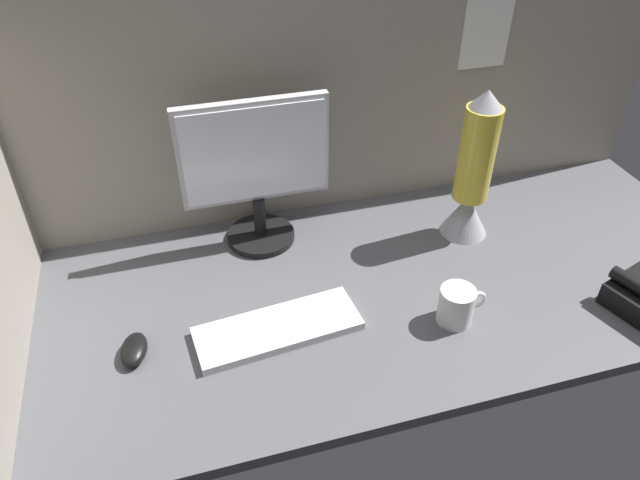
{
  "coord_description": "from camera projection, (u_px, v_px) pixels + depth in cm",
  "views": [
    {
      "loc": [
        -47.43,
        -100.73,
        97.79
      ],
      "look_at": [
        -11.35,
        0.0,
        14.0
      ],
      "focal_mm": 32.99,
      "sensor_mm": 36.0,
      "label": 1
    }
  ],
  "objects": [
    {
      "name": "ground_plane",
      "position": [
        392.0,
        281.0,
        1.48
      ],
      "size": [
        180.0,
        80.0,
        3.0
      ],
      "primitive_type": "cube",
      "color": "#515156"
    },
    {
      "name": "cubicle_wall_back",
      "position": [
        350.0,
        97.0,
        1.56
      ],
      "size": [
        180.0,
        5.5,
        63.12
      ],
      "color": "gray",
      "rests_on": "ground_plane"
    },
    {
      "name": "monitor",
      "position": [
        256.0,
        169.0,
        1.46
      ],
      "size": [
        37.57,
        18.0,
        39.65
      ],
      "color": "black",
      "rests_on": "ground_plane"
    },
    {
      "name": "keyboard",
      "position": [
        278.0,
        328.0,
        1.32
      ],
      "size": [
        38.09,
        16.56,
        2.0
      ],
      "primitive_type": "cube",
      "rotation": [
        0.0,
        0.0,
        0.1
      ],
      "color": "silver",
      "rests_on": "ground_plane"
    },
    {
      "name": "mouse",
      "position": [
        134.0,
        350.0,
        1.26
      ],
      "size": [
        7.2,
        10.44,
        3.4
      ],
      "primitive_type": "ellipsoid",
      "rotation": [
        0.0,
        0.0,
        -0.18
      ],
      "color": "black",
      "rests_on": "ground_plane"
    },
    {
      "name": "mug_ceramic_white",
      "position": [
        457.0,
        305.0,
        1.32
      ],
      "size": [
        11.38,
        8.08,
        9.07
      ],
      "color": "white",
      "rests_on": "ground_plane"
    },
    {
      "name": "lava_lamp",
      "position": [
        473.0,
        177.0,
        1.51
      ],
      "size": [
        12.62,
        12.62,
        41.29
      ],
      "color": "#A5A5AD",
      "rests_on": "ground_plane"
    }
  ]
}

